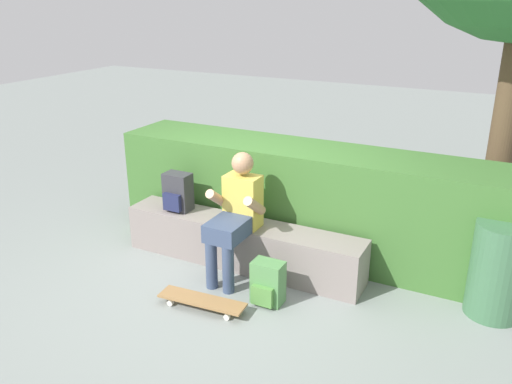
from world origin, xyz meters
The scene contains 8 objects.
ground_plane centered at (0.00, 0.00, 0.00)m, with size 24.00×24.00×0.00m, color gray.
bench_main centered at (0.00, 0.30, 0.24)m, with size 2.53×0.41×0.47m.
person_skater centered at (0.05, 0.09, 0.67)m, with size 0.49×0.62×1.22m.
skateboard_near_person centered at (0.07, -0.57, 0.07)m, with size 0.81×0.26×0.09m.
backpack_on_bench centered at (-0.75, 0.29, 0.66)m, with size 0.28×0.23×0.40m.
backpack_on_ground centered at (0.54, -0.22, 0.19)m, with size 0.28×0.23×0.40m.
hedge_row centered at (0.43, 0.95, 0.57)m, with size 4.18×0.77×1.13m.
trash_bin centered at (2.35, 0.51, 0.42)m, with size 0.47×0.47×0.85m.
Camera 1 is at (2.32, -3.92, 2.61)m, focal length 37.02 mm.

